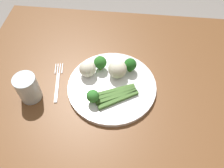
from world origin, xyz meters
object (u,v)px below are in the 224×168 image
object	(u,v)px
plate	(112,86)
fork	(58,81)
cauliflower_right	(117,69)
dining_table	(130,118)
broccoli_front_left	(100,63)
asparagus_bundle	(116,95)
cauliflower_front	(88,69)
broccoli_back	(93,96)
water_glass	(28,88)
broccoli_near_center	(130,65)

from	to	relation	value
plate	fork	size ratio (longest dim) A/B	1.78
plate	cauliflower_right	xyz separation A→B (m)	(0.01, 0.04, 0.04)
dining_table	broccoli_front_left	size ratio (longest dim) A/B	21.06
broccoli_front_left	fork	bearing A→B (deg)	-156.14
asparagus_bundle	cauliflower_front	world-z (taller)	cauliflower_front
broccoli_front_left	broccoli_back	distance (m)	0.14
cauliflower_right	broccoli_front_left	bearing A→B (deg)	159.16
broccoli_front_left	broccoli_back	world-z (taller)	broccoli_front_left
broccoli_front_left	water_glass	xyz separation A→B (m)	(-0.21, -0.13, 0.00)
cauliflower_right	water_glass	distance (m)	0.29
dining_table	plate	xyz separation A→B (m)	(-0.07, 0.05, 0.12)
broccoli_near_center	broccoli_front_left	xyz separation A→B (m)	(-0.10, -0.00, 0.00)
water_glass	cauliflower_front	bearing A→B (deg)	30.41
cauliflower_right	cauliflower_front	world-z (taller)	cauliflower_right
cauliflower_front	broccoli_front_left	bearing A→B (deg)	37.37
broccoli_near_center	water_glass	world-z (taller)	water_glass
asparagus_bundle	cauliflower_front	size ratio (longest dim) A/B	2.56
cauliflower_right	fork	world-z (taller)	cauliflower_right
dining_table	fork	bearing A→B (deg)	168.17
plate	water_glass	bearing A→B (deg)	-166.20
broccoli_back	cauliflower_right	world-z (taller)	cauliflower_right
asparagus_bundle	fork	size ratio (longest dim) A/B	0.88
plate	broccoli_back	world-z (taller)	broccoli_back
plate	dining_table	bearing A→B (deg)	-35.46
dining_table	broccoli_front_left	xyz separation A→B (m)	(-0.12, 0.12, 0.16)
broccoli_front_left	water_glass	world-z (taller)	water_glass
broccoli_near_center	broccoli_front_left	bearing A→B (deg)	-178.71
asparagus_bundle	cauliflower_right	size ratio (longest dim) A/B	2.32
broccoli_back	cauliflower_right	xyz separation A→B (m)	(0.07, 0.11, 0.00)
water_glass	fork	bearing A→B (deg)	44.45
dining_table	cauliflower_right	distance (m)	0.19
broccoli_near_center	cauliflower_right	distance (m)	0.05
fork	broccoli_front_left	bearing A→B (deg)	-75.69
fork	dining_table	bearing A→B (deg)	-111.39
broccoli_back	water_glass	world-z (taller)	water_glass
broccoli_near_center	water_glass	bearing A→B (deg)	-157.02
fork	plate	bearing A→B (deg)	-100.93
cauliflower_front	fork	bearing A→B (deg)	-162.24
cauliflower_right	cauliflower_front	distance (m)	0.10
plate	broccoli_front_left	size ratio (longest dim) A/B	5.49
asparagus_bundle	fork	xyz separation A→B (m)	(-0.21, 0.05, -0.02)
broccoli_front_left	cauliflower_front	distance (m)	0.05
asparagus_bundle	broccoli_back	bearing A→B (deg)	-5.78
broccoli_near_center	broccoli_front_left	size ratio (longest dim) A/B	0.98
broccoli_back	cauliflower_front	bearing A→B (deg)	107.93
cauliflower_right	broccoli_back	bearing A→B (deg)	-119.99
dining_table	broccoli_near_center	xyz separation A→B (m)	(-0.01, 0.12, 0.16)
plate	fork	distance (m)	0.19
broccoli_front_left	cauliflower_right	world-z (taller)	cauliflower_right
broccoli_back	broccoli_near_center	bearing A→B (deg)	52.51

